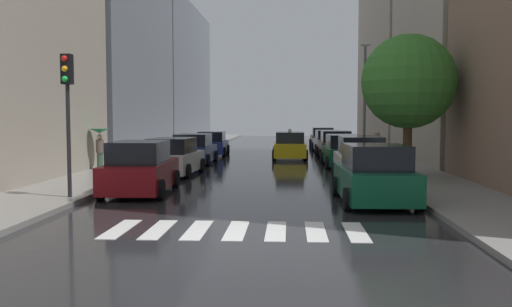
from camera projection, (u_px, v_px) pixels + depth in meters
ground_plane at (270, 157)px, 35.55m from camera, size 28.00×72.00×0.04m
sidewalk_left at (170, 155)px, 35.93m from camera, size 3.00×72.00×0.15m
sidewalk_right at (374, 156)px, 35.16m from camera, size 3.00×72.00×0.15m
crosswalk_stripes at (237, 230)px, 12.73m from camera, size 5.85×2.20×0.01m
building_left_far at (165, 75)px, 54.56m from camera, size 6.00×20.23×13.13m
building_right_far at (407, 56)px, 46.75m from camera, size 6.00×17.62×15.15m
parked_car_left_nearest at (140, 169)px, 18.72m from camera, size 2.23×4.50×1.77m
parked_car_left_second at (173, 158)px, 24.46m from camera, size 2.30×4.51×1.64m
parked_car_left_third at (194, 150)px, 30.00m from camera, size 2.17×4.41×1.63m
parked_car_left_fourth at (212, 144)px, 36.36m from camera, size 2.12×4.37×1.58m
parked_car_right_nearest at (375, 176)px, 16.63m from camera, size 2.28×4.31×1.77m
parked_car_right_second at (360, 161)px, 22.08m from camera, size 2.01×4.55×1.81m
parked_car_right_third at (344, 152)px, 28.57m from camera, size 2.18×4.51×1.65m
parked_car_right_fourth at (335, 145)px, 34.05m from camera, size 2.14×4.13×1.69m
parked_car_right_fifth at (328, 142)px, 39.62m from camera, size 2.15×4.31×1.58m
parked_car_right_sixth at (322, 138)px, 45.77m from camera, size 2.07×4.51×1.62m
taxi_midroad at (290, 146)px, 33.68m from camera, size 2.11×4.55×1.81m
pedestrian_foreground at (100, 140)px, 25.63m from camera, size 0.92×0.92×1.86m
pedestrian_near_tree at (377, 146)px, 28.65m from camera, size 0.36×0.36×1.69m
street_tree_right at (408, 82)px, 22.47m from camera, size 3.80×3.80×5.74m
traffic_light_left_corner at (67, 93)px, 16.71m from camera, size 0.30×0.42×4.30m
lamp_post_right at (365, 91)px, 32.36m from camera, size 0.60×0.28×6.68m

